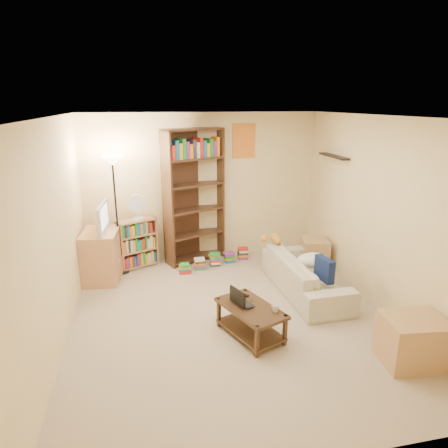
{
  "coord_description": "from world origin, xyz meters",
  "views": [
    {
      "loc": [
        -1.05,
        -4.45,
        2.65
      ],
      "look_at": [
        0.04,
        0.68,
        1.05
      ],
      "focal_mm": 32.0,
      "sensor_mm": 36.0,
      "label": 1
    }
  ],
  "objects_px": {
    "laptop": "(246,302)",
    "television": "(98,218)",
    "sofa": "(305,274)",
    "tall_bookshelf": "(194,193)",
    "desk_fan": "(138,206)",
    "tabby_cat": "(274,238)",
    "end_cabinet": "(412,340)",
    "mug": "(275,308)",
    "coffee_table": "(251,317)",
    "short_bookshelf": "(137,243)",
    "tv_stand": "(102,256)",
    "side_table": "(315,253)",
    "floor_lamp": "(114,181)"
  },
  "relations": [
    {
      "from": "short_bookshelf",
      "to": "desk_fan",
      "type": "xyz_separation_m",
      "value": [
        0.05,
        -0.04,
        0.64
      ]
    },
    {
      "from": "side_table",
      "to": "floor_lamp",
      "type": "bearing_deg",
      "value": 171.66
    },
    {
      "from": "short_bookshelf",
      "to": "floor_lamp",
      "type": "xyz_separation_m",
      "value": [
        -0.28,
        -0.17,
        1.09
      ]
    },
    {
      "from": "sofa",
      "to": "desk_fan",
      "type": "xyz_separation_m",
      "value": [
        -2.32,
        1.4,
        0.79
      ]
    },
    {
      "from": "end_cabinet",
      "to": "tall_bookshelf",
      "type": "bearing_deg",
      "value": 118.71
    },
    {
      "from": "side_table",
      "to": "television",
      "type": "bearing_deg",
      "value": 175.99
    },
    {
      "from": "television",
      "to": "end_cabinet",
      "type": "distance_m",
      "value": 4.45
    },
    {
      "from": "short_bookshelf",
      "to": "end_cabinet",
      "type": "xyz_separation_m",
      "value": [
        2.81,
        -3.24,
        -0.15
      ]
    },
    {
      "from": "tall_bookshelf",
      "to": "short_bookshelf",
      "type": "height_order",
      "value": "tall_bookshelf"
    },
    {
      "from": "coffee_table",
      "to": "laptop",
      "type": "relative_size",
      "value": 2.68
    },
    {
      "from": "coffee_table",
      "to": "side_table",
      "type": "xyz_separation_m",
      "value": [
        1.6,
        1.76,
        0.01
      ]
    },
    {
      "from": "tabby_cat",
      "to": "tv_stand",
      "type": "bearing_deg",
      "value": 172.42
    },
    {
      "from": "laptop",
      "to": "side_table",
      "type": "relative_size",
      "value": 0.74
    },
    {
      "from": "tabby_cat",
      "to": "tall_bookshelf",
      "type": "relative_size",
      "value": 0.18
    },
    {
      "from": "laptop",
      "to": "tv_stand",
      "type": "bearing_deg",
      "value": 17.77
    },
    {
      "from": "side_table",
      "to": "tv_stand",
      "type": "bearing_deg",
      "value": 175.99
    },
    {
      "from": "tall_bookshelf",
      "to": "short_bookshelf",
      "type": "bearing_deg",
      "value": 163.61
    },
    {
      "from": "tabby_cat",
      "to": "end_cabinet",
      "type": "bearing_deg",
      "value": -74.42
    },
    {
      "from": "television",
      "to": "side_table",
      "type": "relative_size",
      "value": 1.58
    },
    {
      "from": "mug",
      "to": "television",
      "type": "xyz_separation_m",
      "value": [
        -2.06,
        2.17,
        0.58
      ]
    },
    {
      "from": "tall_bookshelf",
      "to": "desk_fan",
      "type": "distance_m",
      "value": 0.96
    },
    {
      "from": "mug",
      "to": "television",
      "type": "bearing_deg",
      "value": 133.56
    },
    {
      "from": "coffee_table",
      "to": "floor_lamp",
      "type": "relative_size",
      "value": 0.51
    },
    {
      "from": "short_bookshelf",
      "to": "end_cabinet",
      "type": "distance_m",
      "value": 4.29
    },
    {
      "from": "tall_bookshelf",
      "to": "desk_fan",
      "type": "height_order",
      "value": "tall_bookshelf"
    },
    {
      "from": "sofa",
      "to": "tall_bookshelf",
      "type": "height_order",
      "value": "tall_bookshelf"
    },
    {
      "from": "end_cabinet",
      "to": "mug",
      "type": "bearing_deg",
      "value": 152.49
    },
    {
      "from": "tall_bookshelf",
      "to": "short_bookshelf",
      "type": "xyz_separation_m",
      "value": [
        -0.98,
        -0.11,
        -0.78
      ]
    },
    {
      "from": "television",
      "to": "desk_fan",
      "type": "relative_size",
      "value": 1.79
    },
    {
      "from": "television",
      "to": "short_bookshelf",
      "type": "relative_size",
      "value": 0.93
    },
    {
      "from": "television",
      "to": "laptop",
      "type": "bearing_deg",
      "value": -130.47
    },
    {
      "from": "coffee_table",
      "to": "desk_fan",
      "type": "xyz_separation_m",
      "value": [
        -1.24,
        2.36,
        0.82
      ]
    },
    {
      "from": "tabby_cat",
      "to": "television",
      "type": "relative_size",
      "value": 0.54
    },
    {
      "from": "tabby_cat",
      "to": "end_cabinet",
      "type": "relative_size",
      "value": 0.67
    },
    {
      "from": "mug",
      "to": "tv_stand",
      "type": "bearing_deg",
      "value": 133.56
    },
    {
      "from": "floor_lamp",
      "to": "side_table",
      "type": "distance_m",
      "value": 3.44
    },
    {
      "from": "mug",
      "to": "side_table",
      "type": "height_order",
      "value": "side_table"
    },
    {
      "from": "tabby_cat",
      "to": "side_table",
      "type": "xyz_separation_m",
      "value": [
        0.76,
        0.11,
        -0.36
      ]
    },
    {
      "from": "tv_stand",
      "to": "sofa",
      "type": "bearing_deg",
      "value": -13.53
    },
    {
      "from": "sofa",
      "to": "mug",
      "type": "bearing_deg",
      "value": 141.65
    },
    {
      "from": "sofa",
      "to": "coffee_table",
      "type": "xyz_separation_m",
      "value": [
        -1.09,
        -0.96,
        -0.03
      ]
    },
    {
      "from": "laptop",
      "to": "short_bookshelf",
      "type": "bearing_deg",
      "value": 3.0
    },
    {
      "from": "laptop",
      "to": "tall_bookshelf",
      "type": "xyz_separation_m",
      "value": [
        -0.27,
        2.4,
        0.8
      ]
    },
    {
      "from": "laptop",
      "to": "television",
      "type": "distance_m",
      "value": 2.68
    },
    {
      "from": "desk_fan",
      "to": "floor_lamp",
      "type": "xyz_separation_m",
      "value": [
        -0.33,
        -0.13,
        0.44
      ]
    },
    {
      "from": "tabby_cat",
      "to": "laptop",
      "type": "relative_size",
      "value": 1.15
    },
    {
      "from": "tabby_cat",
      "to": "television",
      "type": "height_order",
      "value": "television"
    },
    {
      "from": "tabby_cat",
      "to": "tv_stand",
      "type": "height_order",
      "value": "tv_stand"
    },
    {
      "from": "laptop",
      "to": "floor_lamp",
      "type": "bearing_deg",
      "value": 10.3
    },
    {
      "from": "tv_stand",
      "to": "television",
      "type": "xyz_separation_m",
      "value": [
        0.0,
        0.0,
        0.61
      ]
    }
  ]
}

